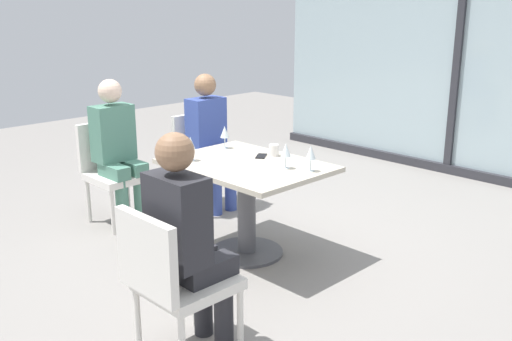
{
  "coord_description": "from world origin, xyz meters",
  "views": [
    {
      "loc": [
        3.01,
        -2.87,
        1.88
      ],
      "look_at": [
        0.0,
        0.1,
        0.65
      ],
      "focal_mm": 40.86,
      "sensor_mm": 36.0,
      "label": 1
    }
  ],
  "objects_px": {
    "chair_far_left": "(203,155)",
    "chair_front_right": "(172,276)",
    "wine_glass_0": "(190,144)",
    "cell_phone_on_table": "(261,156)",
    "chair_side_end": "(112,166)",
    "wine_glass_1": "(286,151)",
    "person_front_right": "(187,235)",
    "person_side_end": "(117,146)",
    "dining_table_main": "(247,188)",
    "person_far_left": "(211,136)",
    "handbag_0": "(157,200)",
    "wine_glass_3": "(225,132)",
    "wine_glass_2": "(311,153)",
    "coffee_cup": "(274,150)"
  },
  "relations": [
    {
      "from": "chair_side_end",
      "to": "wine_glass_1",
      "type": "height_order",
      "value": "wine_glass_1"
    },
    {
      "from": "wine_glass_1",
      "to": "cell_phone_on_table",
      "type": "xyz_separation_m",
      "value": [
        -0.36,
        0.11,
        -0.13
      ]
    },
    {
      "from": "chair_front_right",
      "to": "person_far_left",
      "type": "distance_m",
      "value": 2.45
    },
    {
      "from": "dining_table_main",
      "to": "chair_front_right",
      "type": "height_order",
      "value": "chair_front_right"
    },
    {
      "from": "chair_front_right",
      "to": "wine_glass_1",
      "type": "relative_size",
      "value": 4.7
    },
    {
      "from": "chair_far_left",
      "to": "wine_glass_0",
      "type": "bearing_deg",
      "value": -44.42
    },
    {
      "from": "person_side_end",
      "to": "person_far_left",
      "type": "bearing_deg",
      "value": 71.91
    },
    {
      "from": "chair_front_right",
      "to": "wine_glass_3",
      "type": "distance_m",
      "value": 1.89
    },
    {
      "from": "wine_glass_2",
      "to": "coffee_cup",
      "type": "xyz_separation_m",
      "value": [
        -0.48,
        0.13,
        -0.09
      ]
    },
    {
      "from": "person_side_end",
      "to": "wine_glass_0",
      "type": "relative_size",
      "value": 6.81
    },
    {
      "from": "handbag_0",
      "to": "wine_glass_0",
      "type": "bearing_deg",
      "value": -16.74
    },
    {
      "from": "dining_table_main",
      "to": "cell_phone_on_table",
      "type": "distance_m",
      "value": 0.29
    },
    {
      "from": "wine_glass_0",
      "to": "cell_phone_on_table",
      "type": "bearing_deg",
      "value": 58.14
    },
    {
      "from": "chair_side_end",
      "to": "person_side_end",
      "type": "relative_size",
      "value": 0.69
    },
    {
      "from": "wine_glass_3",
      "to": "wine_glass_1",
      "type": "bearing_deg",
      "value": -6.8
    },
    {
      "from": "wine_glass_1",
      "to": "handbag_0",
      "type": "xyz_separation_m",
      "value": [
        -1.5,
        -0.09,
        -0.72
      ]
    },
    {
      "from": "person_front_right",
      "to": "wine_glass_3",
      "type": "relative_size",
      "value": 6.81
    },
    {
      "from": "chair_front_right",
      "to": "wine_glass_3",
      "type": "relative_size",
      "value": 4.7
    },
    {
      "from": "person_far_left",
      "to": "wine_glass_1",
      "type": "xyz_separation_m",
      "value": [
        1.3,
        -0.39,
        0.16
      ]
    },
    {
      "from": "coffee_cup",
      "to": "cell_phone_on_table",
      "type": "relative_size",
      "value": 0.62
    },
    {
      "from": "chair_far_left",
      "to": "chair_front_right",
      "type": "relative_size",
      "value": 1.0
    },
    {
      "from": "person_side_end",
      "to": "wine_glass_0",
      "type": "xyz_separation_m",
      "value": [
        0.92,
        0.07,
        0.16
      ]
    },
    {
      "from": "person_side_end",
      "to": "coffee_cup",
      "type": "height_order",
      "value": "person_side_end"
    },
    {
      "from": "wine_glass_3",
      "to": "coffee_cup",
      "type": "relative_size",
      "value": 2.06
    },
    {
      "from": "chair_side_end",
      "to": "person_side_end",
      "type": "xyz_separation_m",
      "value": [
        0.11,
        0.0,
        0.2
      ]
    },
    {
      "from": "wine_glass_0",
      "to": "coffee_cup",
      "type": "xyz_separation_m",
      "value": [
        0.34,
        0.55,
        -0.09
      ]
    },
    {
      "from": "chair_front_right",
      "to": "wine_glass_3",
      "type": "height_order",
      "value": "wine_glass_3"
    },
    {
      "from": "chair_front_right",
      "to": "wine_glass_3",
      "type": "xyz_separation_m",
      "value": [
        -1.18,
        1.42,
        0.37
      ]
    },
    {
      "from": "chair_front_right",
      "to": "handbag_0",
      "type": "distance_m",
      "value": 2.32
    },
    {
      "from": "wine_glass_0",
      "to": "handbag_0",
      "type": "xyz_separation_m",
      "value": [
        -0.86,
        0.26,
        -0.72
      ]
    },
    {
      "from": "wine_glass_0",
      "to": "wine_glass_1",
      "type": "distance_m",
      "value": 0.73
    },
    {
      "from": "dining_table_main",
      "to": "handbag_0",
      "type": "height_order",
      "value": "dining_table_main"
    },
    {
      "from": "chair_side_end",
      "to": "chair_front_right",
      "type": "xyz_separation_m",
      "value": [
        2.1,
        -0.91,
        0.0
      ]
    },
    {
      "from": "person_far_left",
      "to": "wine_glass_2",
      "type": "relative_size",
      "value": 6.81
    },
    {
      "from": "person_front_right",
      "to": "person_side_end",
      "type": "bearing_deg",
      "value": 157.94
    },
    {
      "from": "dining_table_main",
      "to": "person_far_left",
      "type": "height_order",
      "value": "person_far_left"
    },
    {
      "from": "chair_far_left",
      "to": "chair_side_end",
      "type": "height_order",
      "value": "same"
    },
    {
      "from": "coffee_cup",
      "to": "handbag_0",
      "type": "relative_size",
      "value": 0.3
    },
    {
      "from": "coffee_cup",
      "to": "handbag_0",
      "type": "bearing_deg",
      "value": -166.45
    },
    {
      "from": "wine_glass_1",
      "to": "chair_far_left",
      "type": "bearing_deg",
      "value": 164.32
    },
    {
      "from": "person_front_right",
      "to": "handbag_0",
      "type": "xyz_separation_m",
      "value": [
        -1.93,
        1.14,
        -0.56
      ]
    },
    {
      "from": "chair_side_end",
      "to": "coffee_cup",
      "type": "bearing_deg",
      "value": 24.4
    },
    {
      "from": "coffee_cup",
      "to": "handbag_0",
      "type": "xyz_separation_m",
      "value": [
        -1.2,
        -0.29,
        -0.64
      ]
    },
    {
      "from": "dining_table_main",
      "to": "person_far_left",
      "type": "bearing_deg",
      "value": 153.67
    },
    {
      "from": "chair_side_end",
      "to": "person_far_left",
      "type": "bearing_deg",
      "value": 65.27
    },
    {
      "from": "dining_table_main",
      "to": "person_side_end",
      "type": "height_order",
      "value": "person_side_end"
    },
    {
      "from": "dining_table_main",
      "to": "person_side_end",
      "type": "relative_size",
      "value": 0.93
    },
    {
      "from": "chair_front_right",
      "to": "wine_glass_2",
      "type": "xyz_separation_m",
      "value": [
        -0.25,
        1.41,
        0.37
      ]
    },
    {
      "from": "person_front_right",
      "to": "cell_phone_on_table",
      "type": "relative_size",
      "value": 8.75
    },
    {
      "from": "wine_glass_2",
      "to": "cell_phone_on_table",
      "type": "bearing_deg",
      "value": 175.57
    }
  ]
}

